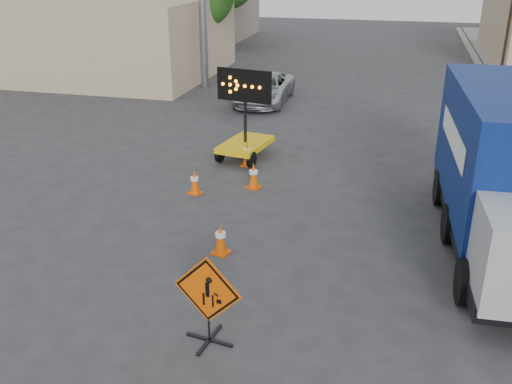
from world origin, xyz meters
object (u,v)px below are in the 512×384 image
at_px(construction_sign, 208,298).
at_px(pickup_truck, 264,88).
at_px(arrow_board, 245,139).
at_px(box_truck, 507,182).

height_order(construction_sign, pickup_truck, construction_sign).
xyz_separation_m(arrow_board, box_truck, (7.15, -4.40, 0.94)).
relative_size(pickup_truck, box_truck, 0.61).
distance_m(construction_sign, box_truck, 7.21).
bearing_deg(pickup_truck, box_truck, -55.63).
height_order(pickup_truck, box_truck, box_truck).
bearing_deg(arrow_board, box_truck, -21.15).
distance_m(construction_sign, pickup_truck, 16.85).
distance_m(arrow_board, box_truck, 8.45).
relative_size(construction_sign, pickup_truck, 0.36).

